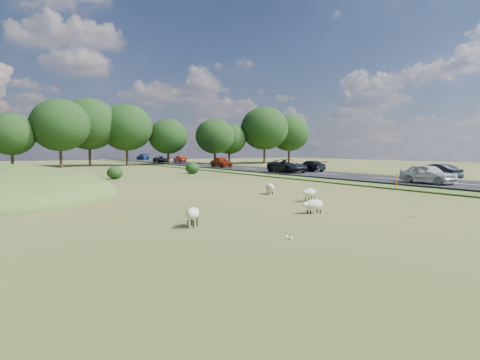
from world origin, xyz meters
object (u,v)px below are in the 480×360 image
object	(u,v)px
sheep_3	(270,188)
car_5	(143,157)
marker_post	(396,181)
car_2	(428,174)
sheep_0	(310,192)
sheep_1	(193,213)
car_7	(436,172)
car_6	(161,159)
car_1	(310,166)
sheep_2	(313,205)
car_3	(221,162)
car_4	(287,166)
car_0	(180,159)

from	to	relation	value
sheep_3	car_5	world-z (taller)	car_5
marker_post	car_2	size ratio (longest dim) A/B	0.27
sheep_0	sheep_1	world-z (taller)	sheep_1
marker_post	car_7	size ratio (longest dim) A/B	0.28
sheep_3	car_6	xyz separation A→B (m)	(13.95, 59.61, 0.45)
sheep_3	car_1	size ratio (longest dim) A/B	0.28
sheep_2	car_3	xyz separation A→B (m)	(16.96, 41.37, 0.60)
sheep_0	car_7	bearing A→B (deg)	-178.35
sheep_1	sheep_0	bearing A→B (deg)	-26.59
marker_post	car_2	bearing A→B (deg)	6.26
sheep_0	car_3	world-z (taller)	car_3
marker_post	sheep_2	distance (m)	14.11
marker_post	car_2	distance (m)	4.22
car_7	sheep_0	bearing A→B (deg)	15.26
sheep_2	car_4	distance (m)	30.14
marker_post	car_0	world-z (taller)	car_0
marker_post	car_1	bearing A→B (deg)	67.75
sheep_3	car_3	bearing A→B (deg)	178.02
car_2	car_6	bearing A→B (deg)	90.00
car_7	car_4	bearing A→B (deg)	-76.99
sheep_1	car_4	world-z (taller)	car_4
car_6	sheep_3	bearing A→B (deg)	-103.17
sheep_0	sheep_3	bearing A→B (deg)	-107.90
sheep_2	car_4	size ratio (longest dim) A/B	0.21
car_6	sheep_1	bearing A→B (deg)	-108.80
car_3	car_5	distance (m)	50.41
car_6	car_7	world-z (taller)	car_7
marker_post	car_3	world-z (taller)	car_3
marker_post	car_5	xyz separation A→B (m)	(7.98, 85.65, 0.41)
sheep_1	car_2	world-z (taller)	car_2
car_3	sheep_2	bearing A→B (deg)	-112.30
car_0	car_1	world-z (taller)	car_0
sheep_0	sheep_3	xyz separation A→B (m)	(0.33, 4.44, -0.09)
sheep_2	car_6	world-z (taller)	car_6
sheep_3	car_5	bearing A→B (deg)	-171.29
car_2	car_5	distance (m)	85.28
car_4	car_7	xyz separation A→B (m)	(3.80, -16.45, -0.05)
sheep_1	car_3	size ratio (longest dim) A/B	0.22
car_5	sheep_1	bearing A→B (deg)	73.69
sheep_2	car_4	world-z (taller)	car_4
sheep_0	car_6	world-z (taller)	car_6
car_5	sheep_2	bearing A→B (deg)	77.23
car_0	car_5	distance (m)	24.81
car_3	car_2	bearing A→B (deg)	-90.00
car_4	car_0	bearing A→B (deg)	84.82
sheep_1	car_7	xyz separation A→B (m)	(26.92, 8.80, 0.43)
sheep_1	car_0	xyz separation A→B (m)	(26.92, 67.16, 0.38)
sheep_2	car_4	bearing A→B (deg)	-121.66
car_0	car_4	bearing A→B (deg)	84.82
sheep_2	sheep_3	size ratio (longest dim) A/B	0.92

